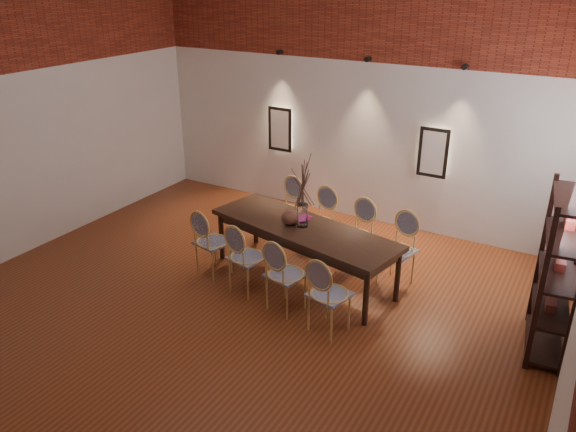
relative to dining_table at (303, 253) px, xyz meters
The scene contains 23 objects.
floor 1.37m from the dining_table, 104.55° to the right, with size 7.00×7.00×0.02m, color brown.
wall_back 2.82m from the dining_table, 98.25° to the left, with size 7.00×0.10×4.00m, color silver.
wall_left 4.39m from the dining_table, 161.85° to the right, with size 0.10×7.00×4.00m, color silver.
brick_band_back 3.64m from the dining_table, 98.51° to the left, with size 7.00×0.02×1.50m, color maroon.
niche_left 2.87m from the dining_table, 126.82° to the left, with size 0.36×0.06×0.66m, color #FFEAC6.
niche_right 2.56m from the dining_table, 65.99° to the left, with size 0.36×0.06×0.66m, color #FFEAC6.
spot_fixture_left 3.46m from the dining_table, 127.20° to the left, with size 0.08×0.08×0.10m, color black.
spot_fixture_mid 3.06m from the dining_table, 93.47° to the left, with size 0.08×0.08×0.10m, color black.
spot_fixture_right 3.31m from the dining_table, 59.41° to the left, with size 0.08×0.08×0.10m, color black.
dining_table is the anchor object (origin of this frame).
chair_near_a 1.20m from the dining_table, 156.13° to the right, with size 0.44×0.44×0.94m, color tan, non-canonical shape.
chair_near_b 0.77m from the dining_table, 126.71° to the right, with size 0.44×0.44×0.94m, color tan, non-canonical shape.
chair_near_c 0.77m from the dining_table, 76.86° to the right, with size 0.44×0.44×0.94m, color tan, non-canonical shape.
chair_near_d 1.20m from the dining_table, 47.44° to the right, with size 0.44×0.44×0.94m, color tan, non-canonical shape.
chair_far_a 1.20m from the dining_table, 132.56° to the left, with size 0.44×0.44×0.94m, color tan, non-canonical shape.
chair_far_b 0.77m from the dining_table, 103.14° to the left, with size 0.44×0.44×0.94m, color tan, non-canonical shape.
chair_far_c 0.77m from the dining_table, 53.29° to the left, with size 0.44×0.44×0.94m, color tan, non-canonical shape.
chair_far_d 1.20m from the dining_table, 23.87° to the left, with size 0.44×0.44×0.94m, color tan, non-canonical shape.
vase 0.53m from the dining_table, 168.22° to the left, with size 0.14×0.14×0.30m, color silver.
dried_branches 0.98m from the dining_table, 168.22° to the left, with size 0.50×0.50×0.70m, color brown, non-canonical shape.
bowl 0.50m from the dining_table, behind, with size 0.24×0.24×0.18m, color brown.
book 0.48m from the dining_table, 128.23° to the left, with size 0.26×0.18×0.03m, color #8A0F55.
shelving_rack 3.00m from the dining_table, ahead, with size 0.38×1.00×1.80m, color black, non-canonical shape.
Camera 1 is at (3.40, -4.43, 3.75)m, focal length 35.00 mm.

